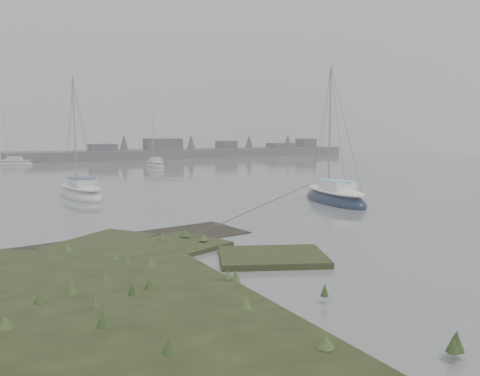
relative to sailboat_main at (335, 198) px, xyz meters
name	(u,v)px	position (x,y,z in m)	size (l,w,h in m)	color
ground	(76,181)	(-11.08, 21.62, -0.28)	(160.00, 160.00, 0.00)	slate
far_shoreline	(198,152)	(15.76, 53.51, 0.57)	(60.00, 8.00, 4.15)	#4C4F51
sailboat_main	(335,198)	(0.00, 0.00, 0.00)	(3.33, 6.60, 8.90)	#101A35
sailboat_white	(81,194)	(-12.96, 10.08, -0.01)	(2.63, 6.19, 8.48)	silver
sailboat_far_b	(155,165)	(0.95, 34.54, -0.04)	(1.96, 5.37, 7.49)	#B1B5BB
sailboat_far_c	(13,163)	(-14.27, 46.67, -0.05)	(5.32, 3.79, 7.22)	silver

